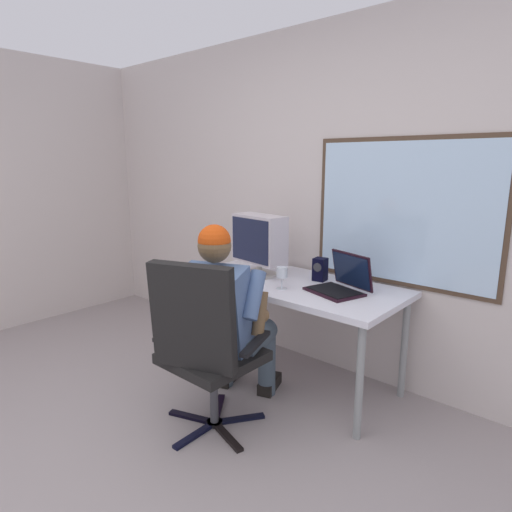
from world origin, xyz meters
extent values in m
cube|color=beige|center=(0.00, 2.10, 1.27)|extent=(5.80, 0.06, 2.54)
cube|color=#4C3828|center=(0.39, 2.06, 1.24)|extent=(1.26, 0.01, 0.98)
cube|color=silver|center=(0.39, 2.06, 1.24)|extent=(1.20, 0.02, 0.92)
cylinder|color=gray|center=(-0.91, 1.36, 0.35)|extent=(0.05, 0.05, 0.70)
cylinder|color=gray|center=(0.50, 1.36, 0.35)|extent=(0.05, 0.05, 0.70)
cylinder|color=gray|center=(-0.91, 1.98, 0.35)|extent=(0.05, 0.05, 0.70)
cylinder|color=gray|center=(0.50, 1.98, 0.35)|extent=(0.05, 0.05, 0.70)
cube|color=silver|center=(-0.21, 1.67, 0.72)|extent=(1.54, 0.74, 0.04)
cube|color=black|center=(-0.36, 0.85, 0.01)|extent=(0.31, 0.15, 0.02)
cube|color=black|center=(-0.21, 0.75, 0.01)|extent=(0.05, 0.31, 0.02)
cube|color=black|center=(-0.07, 0.86, 0.01)|extent=(0.31, 0.13, 0.02)
cube|color=black|center=(-0.13, 1.04, 0.01)|extent=(0.21, 0.28, 0.02)
cube|color=black|center=(-0.31, 1.03, 0.01)|extent=(0.23, 0.27, 0.02)
cylinder|color=black|center=(-0.22, 0.91, 0.01)|extent=(0.10, 0.10, 0.02)
cylinder|color=#3F3F44|center=(-0.22, 0.91, 0.22)|extent=(0.05, 0.05, 0.40)
cube|color=black|center=(-0.22, 0.91, 0.44)|extent=(0.50, 0.50, 0.06)
cube|color=black|center=(-0.14, 0.70, 0.77)|extent=(0.49, 0.26, 0.59)
cube|color=black|center=(0.04, 1.00, 0.57)|extent=(0.17, 0.35, 0.02)
cube|color=black|center=(-0.47, 0.82, 0.57)|extent=(0.17, 0.35, 0.02)
cylinder|color=#41505C|center=(-0.14, 1.19, 0.47)|extent=(0.29, 0.46, 0.15)
cylinder|color=#41505C|center=(-0.21, 1.40, 0.24)|extent=(0.12, 0.12, 0.47)
cube|color=black|center=(-0.23, 1.45, 0.04)|extent=(0.18, 0.26, 0.08)
cylinder|color=#41505C|center=(-0.44, 1.09, 0.47)|extent=(0.29, 0.46, 0.15)
cylinder|color=#41505C|center=(-0.51, 1.29, 0.24)|extent=(0.12, 0.12, 0.47)
cube|color=black|center=(-0.53, 1.35, 0.04)|extent=(0.18, 0.26, 0.08)
cube|color=#4E6893|center=(-0.22, 0.94, 0.73)|extent=(0.46, 0.41, 0.54)
sphere|color=brown|center=(-0.22, 0.94, 1.11)|extent=(0.19, 0.19, 0.19)
sphere|color=#D04411|center=(-0.22, 0.94, 1.14)|extent=(0.19, 0.19, 0.19)
cylinder|color=#4E6893|center=(-0.03, 1.06, 0.83)|extent=(0.16, 0.24, 0.29)
cylinder|color=brown|center=(-0.06, 1.14, 0.69)|extent=(0.12, 0.17, 0.27)
sphere|color=brown|center=(-0.07, 1.18, 0.66)|extent=(0.09, 0.09, 0.09)
cylinder|color=#4E6893|center=(-0.44, 0.91, 0.83)|extent=(0.15, 0.21, 0.29)
cylinder|color=brown|center=(-0.49, 1.04, 0.78)|extent=(0.12, 0.16, 0.27)
sphere|color=brown|center=(-0.52, 1.13, 0.85)|extent=(0.09, 0.09, 0.09)
cube|color=beige|center=(-0.51, 1.66, 0.75)|extent=(0.30, 0.25, 0.02)
cylinder|color=beige|center=(-0.51, 1.66, 0.80)|extent=(0.04, 0.04, 0.08)
cube|color=silver|center=(-0.51, 1.66, 1.02)|extent=(0.45, 0.23, 0.35)
cube|color=#191E38|center=(-0.52, 1.57, 1.02)|extent=(0.38, 0.06, 0.31)
cube|color=black|center=(0.15, 1.64, 0.75)|extent=(0.39, 0.34, 0.02)
cube|color=black|center=(0.15, 1.64, 0.76)|extent=(0.36, 0.30, 0.00)
cube|color=black|center=(0.19, 1.78, 0.87)|extent=(0.34, 0.15, 0.23)
cube|color=#0F1933|center=(0.19, 1.77, 0.87)|extent=(0.31, 0.14, 0.21)
cylinder|color=silver|center=(-0.16, 1.49, 0.74)|extent=(0.07, 0.07, 0.00)
cylinder|color=silver|center=(-0.16, 1.49, 0.78)|extent=(0.01, 0.01, 0.07)
cylinder|color=silver|center=(-0.16, 1.49, 0.86)|extent=(0.07, 0.07, 0.07)
cylinder|color=#5D051A|center=(-0.16, 1.49, 0.84)|extent=(0.07, 0.07, 0.03)
cube|color=black|center=(-0.08, 1.83, 0.82)|extent=(0.10, 0.10, 0.16)
cylinder|color=#333338|center=(-0.08, 1.78, 0.85)|extent=(0.06, 0.01, 0.06)
camera|label=1|loc=(1.54, -0.70, 1.58)|focal=30.45mm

